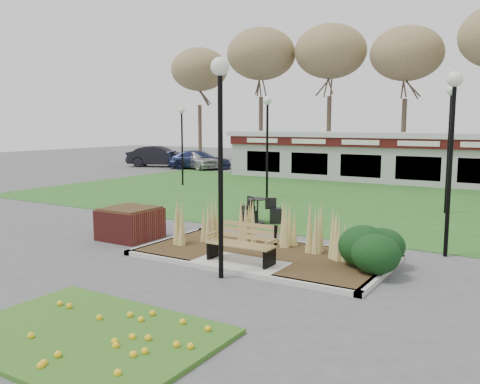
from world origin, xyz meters
The scene contains 17 objects.
ground centered at (0.00, 0.00, 0.00)m, with size 100.00×100.00×0.00m, color #515154.
lawn centered at (0.00, 12.00, 0.01)m, with size 34.00×16.00×0.02m, color #255C1D.
flower_bed centered at (0.00, -4.60, 0.07)m, with size 4.20×3.00×0.16m.
planting_bed centered at (1.27, 1.35, 0.37)m, with size 6.75×3.40×1.27m.
park_bench centered at (0.00, 0.25, 0.59)m, with size 1.70×0.66×0.93m.
brick_planter centered at (-4.40, 1.00, 0.48)m, with size 1.50×1.50×0.95m.
food_pavilion centered at (0.00, 19.96, 1.48)m, with size 24.60×3.40×2.90m.
tree_backdrop centered at (0.00, 28.00, 8.36)m, with size 47.24×5.24×10.36m.
lamp_post_near_left centered at (0.07, -0.80, 3.51)m, with size 0.40×0.40×4.82m.
lamp_post_near_right centered at (4.00, 3.80, 3.43)m, with size 0.39×0.39×4.71m.
lamp_post_mid_left centered at (-4.71, 10.06, 3.37)m, with size 0.38×0.38×4.62m.
lamp_post_mid_right centered at (2.84, 10.49, 3.53)m, with size 0.40×0.40×4.85m.
lamp_post_far_left centered at (-11.22, 12.23, 3.14)m, with size 0.36×0.36×4.31m.
bistro_set_a centered at (-2.31, 5.00, 0.30)m, with size 1.61×1.43×0.85m.
car_silver centered at (-16.74, 21.00, 0.74)m, with size 1.75×4.36×1.48m, color silver.
car_black centered at (-20.45, 21.00, 0.82)m, with size 1.73×4.97×1.64m, color black.
car_blue centered at (-16.55, 21.15, 0.69)m, with size 1.94×4.78×1.39m, color navy.
Camera 1 is at (6.20, -9.93, 3.43)m, focal length 38.00 mm.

